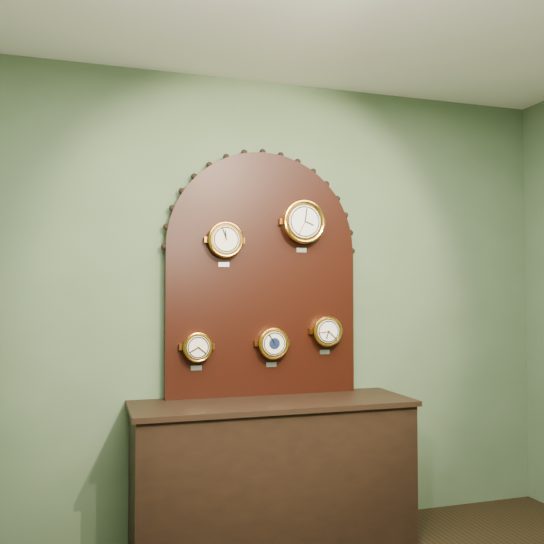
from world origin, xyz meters
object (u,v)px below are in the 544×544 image
object	(u,v)px
tide_clock	(327,331)
hygrometer	(197,347)
shop_counter	(273,476)
display_board	(263,266)
roman_clock	(225,240)
barometer	(273,343)
arabic_clock	(303,222)

from	to	relation	value
tide_clock	hygrometer	bearing A→B (deg)	179.97
shop_counter	display_board	world-z (taller)	display_board
shop_counter	tide_clock	bearing A→B (deg)	21.13
display_board	tide_clock	size ratio (longest dim) A/B	6.29
display_board	hygrometer	xyz separation A→B (m)	(-0.42, -0.07, -0.49)
roman_clock	barometer	world-z (taller)	roman_clock
shop_counter	arabic_clock	world-z (taller)	arabic_clock
tide_clock	shop_counter	bearing A→B (deg)	-158.87
display_board	roman_clock	size ratio (longest dim) A/B	5.69
shop_counter	barometer	xyz separation A→B (m)	(0.05, 0.15, 0.75)
tide_clock	roman_clock	bearing A→B (deg)	-179.94
shop_counter	display_board	distance (m)	1.25
roman_clock	arabic_clock	distance (m)	0.51
roman_clock	tide_clock	size ratio (longest dim) A/B	1.10
arabic_clock	barometer	world-z (taller)	arabic_clock
hygrometer	tide_clock	bearing A→B (deg)	-0.03
display_board	shop_counter	bearing A→B (deg)	-90.00
shop_counter	hygrometer	size ratio (longest dim) A/B	6.98
roman_clock	hygrometer	world-z (taller)	roman_clock
roman_clock	hygrometer	distance (m)	0.66
shop_counter	display_board	size ratio (longest dim) A/B	1.05
display_board	barometer	distance (m)	0.48
shop_counter	tide_clock	world-z (taller)	tide_clock
roman_clock	tide_clock	xyz separation A→B (m)	(0.65, 0.00, -0.56)
roman_clock	barometer	bearing A→B (deg)	0.09
roman_clock	arabic_clock	xyz separation A→B (m)	(0.50, -0.00, 0.12)
display_board	arabic_clock	world-z (taller)	display_board
roman_clock	hygrometer	size ratio (longest dim) A/B	1.17
display_board	barometer	size ratio (longest dim) A/B	6.23
roman_clock	arabic_clock	size ratio (longest dim) A/B	0.83
shop_counter	barometer	distance (m)	0.77
hygrometer	roman_clock	bearing A→B (deg)	-0.39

